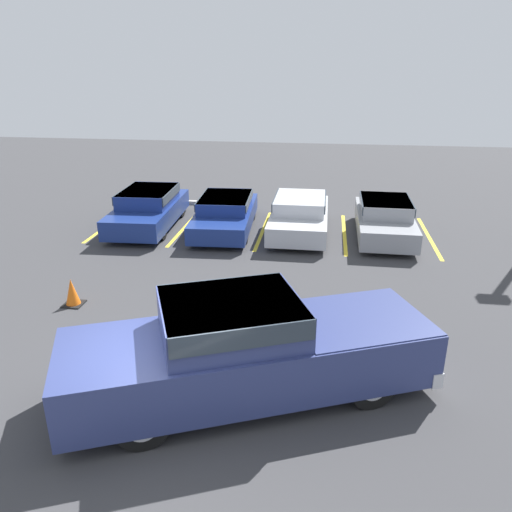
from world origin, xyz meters
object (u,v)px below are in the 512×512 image
Objects in this scene: parked_sedan_c at (300,214)px; wheel_stop_curb at (183,202)px; parked_sedan_d at (385,217)px; traffic_cone at (72,293)px; pickup_truck at (251,348)px; parked_sedan_b at (225,212)px; parked_sedan_a at (148,207)px.

parked_sedan_c is 5.82m from wheel_stop_curb.
parked_sedan_d reaches higher than traffic_cone.
pickup_truck is at bearing -1.93° from parked_sedan_c.
traffic_cone reaches higher than wheel_stop_curb.
parked_sedan_b is at bearing 68.40° from traffic_cone.
parked_sedan_d is at bearing 48.15° from pickup_truck.
parked_sedan_a is 1.07× the size of parked_sedan_d.
pickup_truck is 3.63× the size of wheel_stop_curb.
traffic_cone is (-4.70, 2.79, -0.60)m from pickup_truck.
parked_sedan_b is 6.67m from traffic_cone.
parked_sedan_d is (3.08, 8.98, -0.25)m from pickup_truck.
parked_sedan_c is 7.98m from traffic_cone.
parked_sedan_b is 1.08× the size of parked_sedan_d.
parked_sedan_b reaches higher than wheel_stop_curb.
parked_sedan_a is 2.71m from parked_sedan_b.
parked_sedan_b is 2.54m from parked_sedan_c.
traffic_cone is at bearing -50.85° from parked_sedan_d.
traffic_cone is (-4.99, -6.21, -0.35)m from parked_sedan_c.
parked_sedan_a is 0.99× the size of parked_sedan_b.
pickup_truck is at bearing -68.88° from wheel_stop_curb.
parked_sedan_b is at bearing -89.40° from parked_sedan_d.
parked_sedan_d is at bearing 38.52° from traffic_cone.
parked_sedan_b reaches higher than traffic_cone.
parked_sedan_c is at bearing 88.27° from parked_sedan_a.
parked_sedan_a is 2.56× the size of wheel_stop_curb.
pickup_truck is 1.51× the size of parked_sedan_c.
parked_sedan_c is 6.57× the size of traffic_cone.
pickup_truck reaches higher than wheel_stop_curb.
pickup_truck is 10.21m from parked_sedan_a.
traffic_cone is at bearing -24.64° from parked_sedan_b.
parked_sedan_d is at bearing -21.51° from wheel_stop_curb.
traffic_cone is (-2.45, -6.19, -0.32)m from parked_sedan_b.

